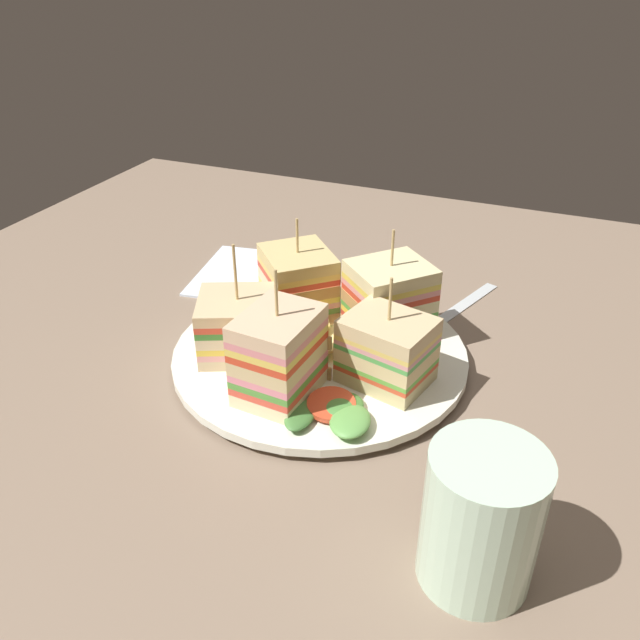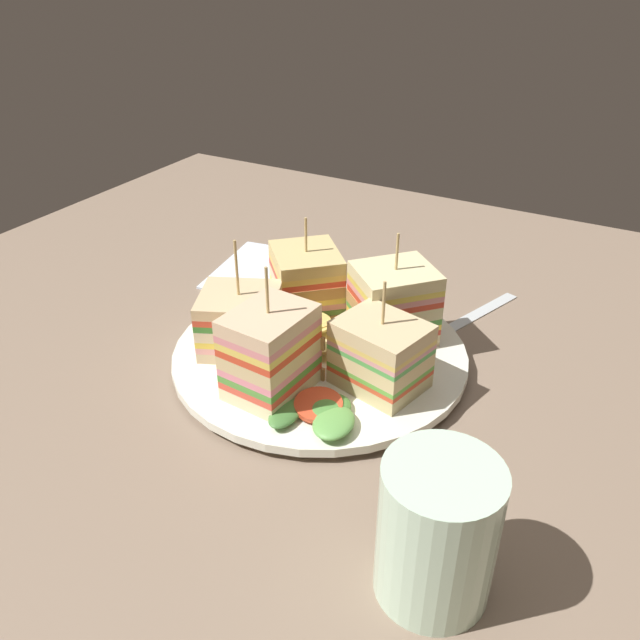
% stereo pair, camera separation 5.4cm
% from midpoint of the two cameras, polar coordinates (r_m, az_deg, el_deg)
% --- Properties ---
extents(ground_plane, '(0.97, 0.89, 0.02)m').
position_cam_midpoint_polar(ground_plane, '(0.57, -2.73, -4.58)').
color(ground_plane, '#846E5B').
extents(plate, '(0.25, 0.25, 0.01)m').
position_cam_midpoint_polar(plate, '(0.56, -2.77, -3.17)').
color(plate, white).
rests_on(plate, ground_plane).
extents(sandwich_wedge_0, '(0.06, 0.07, 0.11)m').
position_cam_midpoint_polar(sandwich_wedge_0, '(0.49, -6.81, -3.21)').
color(sandwich_wedge_0, beige).
rests_on(sandwich_wedge_0, plate).
extents(sandwich_wedge_1, '(0.08, 0.07, 0.09)m').
position_cam_midpoint_polar(sandwich_wedge_1, '(0.51, 2.85, -2.79)').
color(sandwich_wedge_1, '#D0BE84').
rests_on(sandwich_wedge_1, plate).
extents(sandwich_wedge_2, '(0.09, 0.09, 0.10)m').
position_cam_midpoint_polar(sandwich_wedge_2, '(0.57, 3.39, 1.74)').
color(sandwich_wedge_2, beige).
rests_on(sandwich_wedge_2, plate).
extents(sandwich_wedge_3, '(0.09, 0.09, 0.09)m').
position_cam_midpoint_polar(sandwich_wedge_3, '(0.60, -4.53, 3.19)').
color(sandwich_wedge_3, beige).
rests_on(sandwich_wedge_3, plate).
extents(sandwich_wedge_4, '(0.09, 0.08, 0.10)m').
position_cam_midpoint_polar(sandwich_wedge_4, '(0.55, -9.91, -0.58)').
color(sandwich_wedge_4, beige).
rests_on(sandwich_wedge_4, plate).
extents(chip_pile, '(0.06, 0.06, 0.02)m').
position_cam_midpoint_polar(chip_pile, '(0.56, -3.15, -1.26)').
color(chip_pile, '#E0D876').
rests_on(chip_pile, plate).
extents(salad_garnish, '(0.07, 0.06, 0.01)m').
position_cam_midpoint_polar(salad_garnish, '(0.48, -1.88, -8.29)').
color(salad_garnish, '#4A883C').
rests_on(salad_garnish, plate).
extents(spoon, '(0.07, 0.15, 0.01)m').
position_cam_midpoint_polar(spoon, '(0.62, 7.50, -0.39)').
color(spoon, silver).
rests_on(spoon, ground_plane).
extents(napkin, '(0.14, 0.14, 0.01)m').
position_cam_midpoint_polar(napkin, '(0.71, -8.04, 4.00)').
color(napkin, white).
rests_on(napkin, ground_plane).
extents(drinking_glass, '(0.07, 0.07, 0.09)m').
position_cam_midpoint_polar(drinking_glass, '(0.38, 9.82, -17.74)').
color(drinking_glass, silver).
rests_on(drinking_glass, ground_plane).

